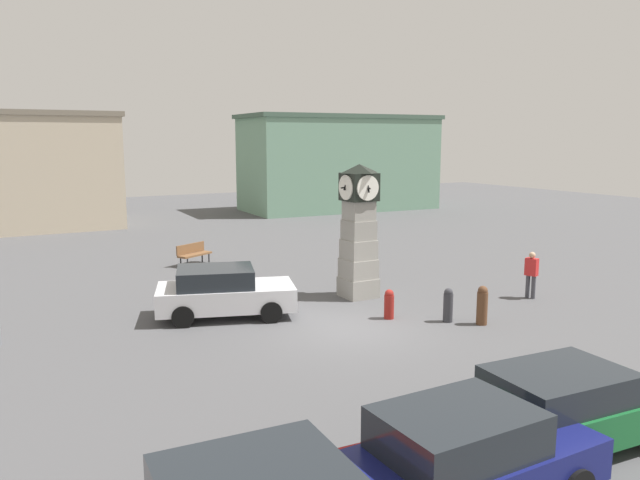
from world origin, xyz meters
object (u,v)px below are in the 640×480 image
car_by_building (567,406)px  clock_tower (359,232)px  bollard_near_tower (482,305)px  pedestrian_crossing_lot (531,272)px  car_far_lot (223,292)px  bench (193,253)px  bollard_mid_row (448,305)px  bollard_far_row (389,304)px  car_near_tower (467,457)px

car_by_building → clock_tower: bearing=76.9°
bollard_near_tower → pedestrian_crossing_lot: size_ratio=0.72×
car_far_lot → bollard_near_tower: bearing=-35.3°
bollard_near_tower → bench: bollard_near_tower is taller
bollard_mid_row → bollard_far_row: 1.73m
bollard_mid_row → car_near_tower: (-5.96, -7.35, 0.26)m
car_by_building → car_far_lot: car_far_lot is taller
bollard_far_row → car_near_tower: size_ratio=0.22×
clock_tower → bollard_far_row: clock_tower is taller
pedestrian_crossing_lot → bench: bearing=126.7°
bollard_near_tower → pedestrian_crossing_lot: bearing=22.2°
car_far_lot → bench: (1.64, 8.03, -0.25)m
bollard_mid_row → bench: size_ratio=0.61×
bollard_far_row → pedestrian_crossing_lot: size_ratio=0.56×
car_by_building → bench: 18.60m
bollard_near_tower → clock_tower: bearing=107.4°
bollard_near_tower → car_near_tower: 9.41m
car_by_building → car_far_lot: 10.82m
car_near_tower → car_far_lot: (0.39, 11.09, -0.00)m
car_by_building → pedestrian_crossing_lot: (7.43, 7.58, 0.17)m
car_by_building → bollard_far_row: bearing=76.9°
bollard_near_tower → bollard_far_row: bearing=138.1°
bollard_near_tower → bench: 13.28m
car_far_lot → pedestrian_crossing_lot: 10.26m
bollard_near_tower → pedestrian_crossing_lot: pedestrian_crossing_lot is taller
car_by_building → bench: car_by_building is taller
bollard_far_row → car_far_lot: car_far_lot is taller
bollard_near_tower → car_by_building: 7.24m
bollard_mid_row → car_by_building: bearing=-115.0°
clock_tower → bench: bearing=111.9°
bench → pedestrian_crossing_lot: 13.72m
clock_tower → bollard_mid_row: size_ratio=4.44×
bollard_far_row → pedestrian_crossing_lot: (5.58, -0.34, 0.45)m
car_near_tower → car_far_lot: 11.09m
car_far_lot → bollard_far_row: bearing=-31.7°
car_far_lot → car_by_building: bearing=-77.2°
bollard_near_tower → bollard_mid_row: size_ratio=1.13×
car_by_building → car_near_tower: bearing=-169.2°
bollard_mid_row → bollard_far_row: (-1.32, 1.11, -0.06)m
bench → bollard_mid_row: bearing=-71.5°
car_near_tower → clock_tower: bearing=64.7°
bollard_near_tower → car_by_building: car_by_building is taller
clock_tower → bench: (-3.22, 8.00, -1.70)m
bench → car_by_building: bearing=-87.7°
clock_tower → pedestrian_crossing_lot: clock_tower is taller
car_by_building → car_far_lot: size_ratio=0.96×
car_by_building → pedestrian_crossing_lot: 10.62m
bollard_far_row → pedestrian_crossing_lot: 5.60m
bollard_far_row → bench: bench is taller
clock_tower → bollard_mid_row: bearing=-79.2°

